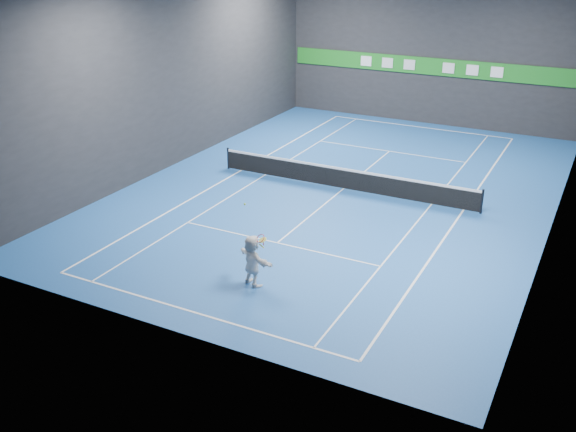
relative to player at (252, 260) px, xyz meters
The scene contains 19 objects.
ground 9.62m from the player, 94.66° to the left, with size 26.00×26.00×0.00m, color #1C509B.
wall_back 22.85m from the player, 91.98° to the left, with size 18.00×0.10×9.00m, color #242426.
wall_front 5.06m from the player, 102.72° to the right, with size 18.00×0.10×9.00m, color #242426.
wall_left 14.14m from the player, 135.69° to the left, with size 0.10×26.00×9.00m, color #242426.
wall_right 13.11m from the player, 49.27° to the left, with size 0.10×26.00×9.00m, color #242426.
baseline_near 2.62m from the player, 108.40° to the right, with size 10.98×0.08×0.01m, color white.
baseline_far 21.47m from the player, 92.08° to the left, with size 10.98×0.08×0.01m, color white.
sideline_doubles_left 11.46m from the player, 123.29° to the left, with size 0.08×23.78×0.01m, color white.
sideline_doubles_right 10.68m from the player, 63.74° to the left, with size 0.08×23.78×0.01m, color white.
sideline_singles_left 10.76m from the player, 117.11° to the left, with size 0.06×23.78×0.01m, color white.
sideline_singles_right 10.15m from the player, 70.77° to the left, with size 0.06×23.78×0.01m, color white.
service_line_near 3.36m from the player, 103.90° to the left, with size 8.23×0.06×0.01m, color white.
service_line_far 15.99m from the player, 92.80° to the left, with size 8.23×0.06×0.01m, color white.
center_service_line 9.62m from the player, 94.66° to the left, with size 0.06×12.80×0.01m, color white.
player is the anchor object (origin of this frame).
tennis_ball 1.95m from the player, behind, with size 0.07×0.07×0.07m, color #CDF428.
tennis_net 9.59m from the player, 94.66° to the left, with size 12.50×0.10×1.07m.
sponsor_banner 22.65m from the player, 91.98° to the left, with size 17.64×0.11×1.00m.
tennis_racket 0.86m from the player, ahead, with size 0.45×0.30×0.53m.
Camera 1 is at (10.37, -25.55, 10.53)m, focal length 40.00 mm.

